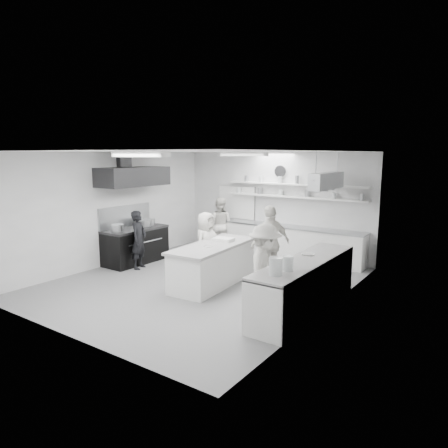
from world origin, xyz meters
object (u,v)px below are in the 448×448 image
Objects in this scene: stove at (136,246)px; cook_back at (220,224)px; prep_island at (213,265)px; cook_stove at (139,240)px; right_counter at (305,286)px; back_counter at (278,241)px.

cook_back reaches higher than stove.
stove is at bearing 169.09° from prep_island.
prep_island is at bearing 103.60° from cook_back.
right_counter is at bearing -111.97° from cook_stove.
back_counter reaches higher than prep_island.
cook_back is at bearing 65.09° from stove.
stove is 4.03m from back_counter.
cook_back is (-4.13, 3.00, 0.36)m from right_counter.
cook_back reaches higher than cook_stove.
back_counter is 3.30× the size of cook_stove.
back_counter is 3.03× the size of cook_back.
back_counter is (2.90, 2.80, 0.01)m from stove.
prep_island is at bearing 173.27° from right_counter.
prep_island is (-0.02, -3.12, -0.02)m from back_counter.
back_counter is 1.86m from cook_back.
stove is 2.68m from cook_back.
right_counter reaches higher than stove.
cook_back reaches higher than back_counter.
cook_stove is (-4.72, 0.23, 0.29)m from right_counter.
cook_stove is 0.92× the size of cook_back.
prep_island is (2.88, -0.32, -0.01)m from stove.
stove reaches higher than prep_island.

